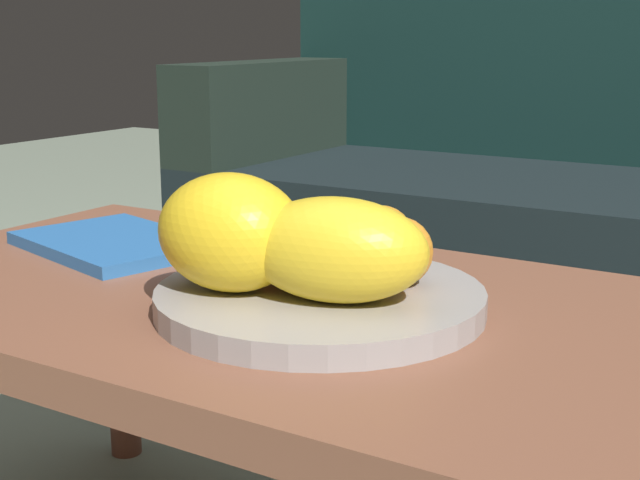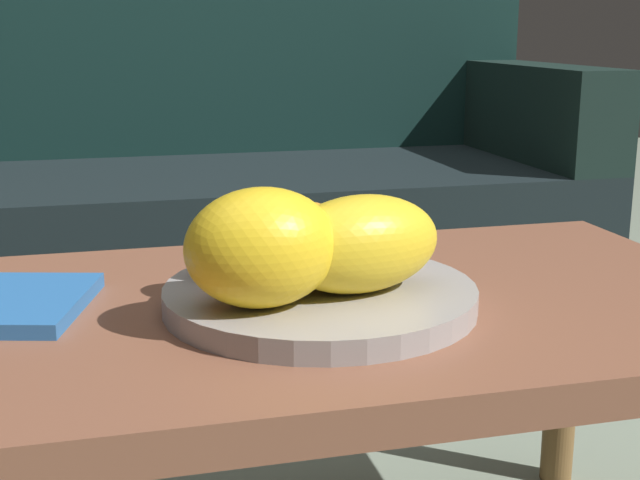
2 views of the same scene
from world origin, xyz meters
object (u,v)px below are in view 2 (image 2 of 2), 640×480
melon_smaller_beside (262,248)px  orange_left (280,242)px  couch (206,205)px  fruit_bowl (320,297)px  banana_bunch (304,249)px  melon_large_front (361,244)px  orange_front (362,239)px  orange_back (312,232)px  coffee_table (276,344)px  apple_right (220,249)px

melon_smaller_beside → orange_left: size_ratio=1.89×
couch → fruit_bowl: bearing=-90.7°
melon_smaller_beside → banana_bunch: size_ratio=0.90×
orange_left → couch: bearing=87.4°
fruit_bowl → orange_left: (-0.04, 0.04, 0.05)m
fruit_bowl → melon_large_front: melon_large_front is taller
orange_front → orange_back: size_ratio=1.03×
melon_large_front → orange_front: bearing=71.3°
melon_smaller_beside → orange_front: (0.13, 0.10, -0.02)m
melon_large_front → orange_left: bearing=136.4°
banana_bunch → melon_large_front: bearing=-62.7°
banana_bunch → orange_back: bearing=67.3°
couch → orange_back: bearing=-89.8°
orange_left → coffee_table: bearing=-126.2°
coffee_table → orange_front: 0.15m
melon_smaller_beside → couch: bearing=85.8°
melon_smaller_beside → banana_bunch: bearing=56.6°
coffee_table → banana_bunch: 0.11m
banana_bunch → orange_front: bearing=-0.2°
coffee_table → melon_large_front: size_ratio=6.03×
orange_left → melon_large_front: bearing=-43.6°
coffee_table → fruit_bowl: bearing=-34.0°
couch → melon_large_front: (0.02, -1.14, 0.19)m
fruit_bowl → melon_smaller_beside: melon_smaller_beside is taller
orange_left → banana_bunch: bearing=20.8°
couch → melon_large_front: size_ratio=9.42×
couch → banana_bunch: couch is taller
orange_front → apple_right: 0.16m
fruit_bowl → orange_left: 0.07m
orange_back → orange_left: bearing=-129.5°
fruit_bowl → melon_smaller_beside: bearing=-144.3°
fruit_bowl → couch: bearing=89.3°
couch → apple_right: bearing=-96.0°
apple_right → melon_smaller_beside: bearing=-77.4°
orange_back → fruit_bowl: bearing=-99.1°
couch → orange_left: couch is taller
fruit_bowl → melon_large_front: size_ratio=1.86×
coffee_table → orange_back: orange_back is taller
coffee_table → melon_large_front: (0.08, -0.06, 0.12)m
melon_large_front → apple_right: bearing=145.3°
coffee_table → apple_right: apple_right is taller
orange_left → apple_right: size_ratio=1.32×
apple_right → orange_back: bearing=18.6°
melon_smaller_beside → orange_left: melon_smaller_beside is taller
coffee_table → orange_left: orange_left is taller
orange_back → melon_large_front: bearing=-81.5°
couch → banana_bunch: bearing=-91.0°
melon_large_front → couch: bearing=91.2°
orange_back → banana_bunch: 0.06m
orange_front → apple_right: size_ratio=1.16×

